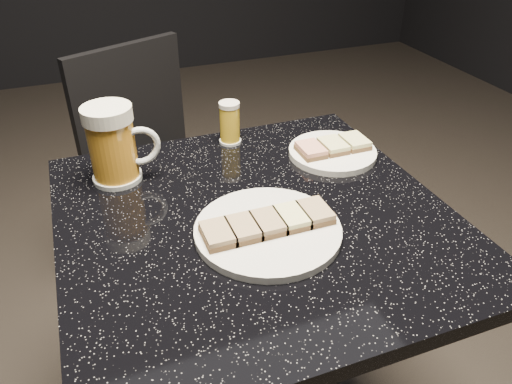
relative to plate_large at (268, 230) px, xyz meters
The scene contains 8 objects.
plate_large is the anchor object (origin of this frame).
plate_small 0.32m from the plate_large, 41.55° to the left, with size 0.19×0.19×0.01m, color white.
table 0.26m from the plate_large, 89.15° to the left, with size 0.70×0.70×0.75m.
beer_mug 0.36m from the plate_large, 127.76° to the left, with size 0.14×0.10×0.16m.
beer_tumbler 0.36m from the plate_large, 82.17° to the left, with size 0.05×0.05×0.10m.
chair 0.79m from the plate_large, 95.63° to the left, with size 0.50×0.50×0.86m.
canapes_on_plate_large 0.02m from the plate_large, 98.88° to the left, with size 0.23×0.07×0.02m.
canapes_on_plate_small 0.32m from the plate_large, 41.55° to the left, with size 0.16×0.07×0.02m.
Camera 1 is at (-0.26, -0.69, 1.28)m, focal length 35.00 mm.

